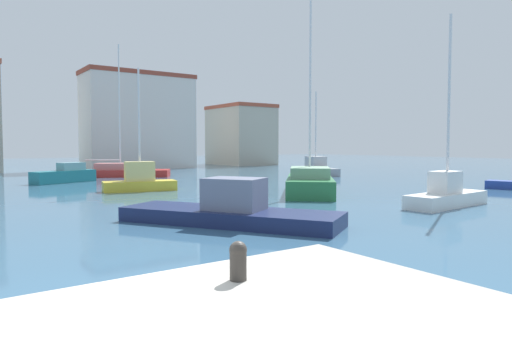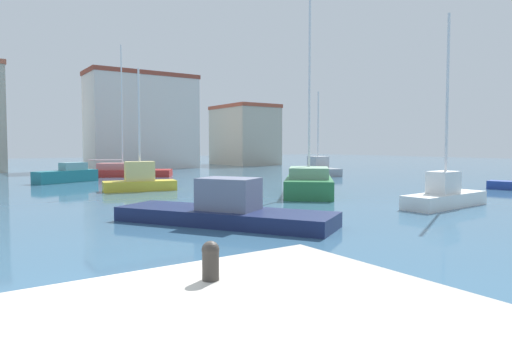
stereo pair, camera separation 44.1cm
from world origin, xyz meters
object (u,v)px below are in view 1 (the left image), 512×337
at_px(sailboat_grey_distant_east, 316,168).
at_px(sailboat_green_center_channel, 310,183).
at_px(mooring_bollard, 238,259).
at_px(motorboat_teal_outer_mooring, 65,175).
at_px(motorboat_navy_inner_mooring, 231,211).
at_px(sailboat_red_mid_harbor, 119,171).
at_px(sailboat_yellow_near_pier, 140,180).
at_px(sailboat_white_far_left, 446,194).

bearing_deg(sailboat_grey_distant_east, sailboat_green_center_channel, -133.87).
distance_m(mooring_bollard, motorboat_teal_outer_mooring, 31.31).
bearing_deg(motorboat_navy_inner_mooring, sailboat_grey_distant_east, 41.05).
height_order(motorboat_navy_inner_mooring, motorboat_teal_outer_mooring, motorboat_navy_inner_mooring).
distance_m(sailboat_grey_distant_east, motorboat_navy_inner_mooring, 27.78).
relative_size(sailboat_grey_distant_east, motorboat_navy_inner_mooring, 0.99).
xyz_separation_m(sailboat_grey_distant_east, motorboat_teal_outer_mooring, (-21.72, 4.01, -0.05)).
bearing_deg(mooring_bollard, sailboat_green_center_channel, 45.40).
height_order(sailboat_grey_distant_east, motorboat_teal_outer_mooring, sailboat_grey_distant_east).
xyz_separation_m(sailboat_red_mid_harbor, sailboat_yellow_near_pier, (-3.08, -13.26, 0.22)).
xyz_separation_m(sailboat_white_far_left, sailboat_red_mid_harbor, (-5.84, 28.16, -0.12)).
bearing_deg(motorboat_teal_outer_mooring, sailboat_yellow_near_pier, -75.68).
height_order(sailboat_red_mid_harbor, motorboat_navy_inner_mooring, sailboat_red_mid_harbor).
relative_size(sailboat_yellow_near_pier, sailboat_grey_distant_east, 0.95).
bearing_deg(mooring_bollard, sailboat_grey_distant_east, 45.73).
bearing_deg(sailboat_red_mid_harbor, sailboat_green_center_channel, -78.09).
bearing_deg(sailboat_grey_distant_east, sailboat_red_mid_harbor, 153.59).
bearing_deg(sailboat_grey_distant_east, mooring_bollard, -134.27).
distance_m(motorboat_navy_inner_mooring, motorboat_teal_outer_mooring, 22.27).
distance_m(sailboat_red_mid_harbor, sailboat_grey_distant_east, 18.20).
xyz_separation_m(mooring_bollard, motorboat_teal_outer_mooring, (4.56, 30.97, -0.78)).
bearing_deg(sailboat_green_center_channel, mooring_bollard, -134.60).
relative_size(sailboat_red_mid_harbor, sailboat_grey_distant_east, 1.49).
distance_m(sailboat_green_center_channel, sailboat_yellow_near_pier, 10.38).
relative_size(motorboat_navy_inner_mooring, motorboat_teal_outer_mooring, 1.62).
bearing_deg(sailboat_grey_distant_east, motorboat_navy_inner_mooring, -138.95).
bearing_deg(sailboat_yellow_near_pier, sailboat_red_mid_harbor, 76.93).
bearing_deg(motorboat_teal_outer_mooring, sailboat_white_far_left, -64.92).
bearing_deg(motorboat_navy_inner_mooring, sailboat_yellow_near_pier, 83.12).
height_order(sailboat_grey_distant_east, motorboat_navy_inner_mooring, sailboat_grey_distant_east).
xyz_separation_m(mooring_bollard, sailboat_green_center_channel, (14.32, 14.52, -0.70)).
bearing_deg(motorboat_teal_outer_mooring, motorboat_navy_inner_mooring, -88.03).
distance_m(sailboat_white_far_left, sailboat_grey_distant_east, 22.63).
distance_m(sailboat_white_far_left, sailboat_green_center_channel, 7.77).
distance_m(mooring_bollard, sailboat_red_mid_harbor, 36.46).
bearing_deg(sailboat_green_center_channel, sailboat_grey_distant_east, 46.13).
height_order(sailboat_white_far_left, motorboat_teal_outer_mooring, sailboat_white_far_left).
bearing_deg(motorboat_teal_outer_mooring, sailboat_grey_distant_east, -10.46).
xyz_separation_m(sailboat_red_mid_harbor, sailboat_grey_distant_east, (16.30, -8.09, 0.15)).
bearing_deg(sailboat_yellow_near_pier, motorboat_navy_inner_mooring, -96.88).
relative_size(sailboat_green_center_channel, sailboat_yellow_near_pier, 1.48).
bearing_deg(sailboat_green_center_channel, sailboat_yellow_near_pier, 135.54).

